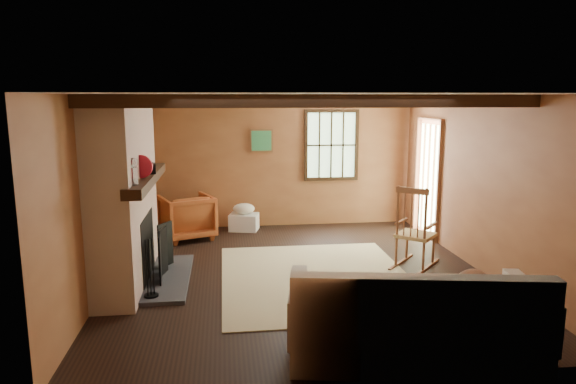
{
  "coord_description": "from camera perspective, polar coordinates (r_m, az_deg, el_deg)",
  "views": [
    {
      "loc": [
        -0.99,
        -6.62,
        2.36
      ],
      "look_at": [
        -0.11,
        0.4,
        1.06
      ],
      "focal_mm": 32.0,
      "sensor_mm": 36.0,
      "label": 1
    }
  ],
  "objects": [
    {
      "name": "ground",
      "position": [
        7.09,
        1.27,
        -9.05
      ],
      "size": [
        5.5,
        5.5,
        0.0
      ],
      "primitive_type": "plane",
      "color": "black",
      "rests_on": "ground"
    },
    {
      "name": "room_envelope",
      "position": [
        7.02,
        2.79,
        4.43
      ],
      "size": [
        5.02,
        5.52,
        2.44
      ],
      "color": "#995B36",
      "rests_on": "ground"
    },
    {
      "name": "fireplace",
      "position": [
        6.84,
        -17.47,
        -0.68
      ],
      "size": [
        1.02,
        2.3,
        2.4
      ],
      "color": "#A54A3F",
      "rests_on": "ground"
    },
    {
      "name": "rug",
      "position": [
        6.94,
        3.17,
        -9.5
      ],
      "size": [
        2.5,
        3.0,
        0.01
      ],
      "primitive_type": "cube",
      "color": "tan",
      "rests_on": "ground"
    },
    {
      "name": "rocking_chair",
      "position": [
        7.46,
        13.89,
        -4.42
      ],
      "size": [
        0.89,
        0.92,
        1.17
      ],
      "rotation": [
        0.0,
        0.0,
        2.41
      ],
      "color": "tan",
      "rests_on": "ground"
    },
    {
      "name": "sofa",
      "position": [
        4.97,
        13.82,
        -14.11
      ],
      "size": [
        2.4,
        1.38,
        0.91
      ],
      "rotation": [
        0.0,
        0.0,
        -0.18
      ],
      "color": "silver",
      "rests_on": "ground"
    },
    {
      "name": "firewood_pile",
      "position": [
        9.52,
        -12.04,
        -3.5
      ],
      "size": [
        0.63,
        0.11,
        0.23
      ],
      "color": "brown",
      "rests_on": "ground"
    },
    {
      "name": "laundry_basket",
      "position": [
        9.35,
        -4.91,
        -3.34
      ],
      "size": [
        0.58,
        0.49,
        0.3
      ],
      "primitive_type": "cube",
      "rotation": [
        0.0,
        0.0,
        -0.24
      ],
      "color": "white",
      "rests_on": "ground"
    },
    {
      "name": "basket_pillow",
      "position": [
        9.29,
        -4.94,
        -1.85
      ],
      "size": [
        0.45,
        0.39,
        0.2
      ],
      "primitive_type": "ellipsoid",
      "rotation": [
        0.0,
        0.0,
        0.2
      ],
      "color": "silver",
      "rests_on": "laundry_basket"
    },
    {
      "name": "armchair",
      "position": [
        8.87,
        -11.18,
        -2.72
      ],
      "size": [
        1.06,
        1.07,
        0.76
      ],
      "primitive_type": "imported",
      "rotation": [
        0.0,
        0.0,
        -2.77
      ],
      "color": "#BF6026",
      "rests_on": "ground"
    }
  ]
}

